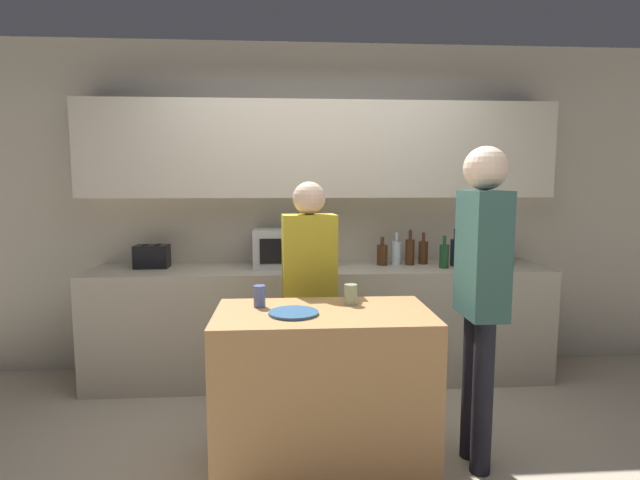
{
  "coord_description": "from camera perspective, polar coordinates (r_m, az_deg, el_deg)",
  "views": [
    {
      "loc": [
        -0.28,
        -2.49,
        1.58
      ],
      "look_at": [
        -0.08,
        0.33,
        1.25
      ],
      "focal_mm": 28.0,
      "sensor_mm": 36.0,
      "label": 1
    }
  ],
  "objects": [
    {
      "name": "cup_1",
      "position": [
        2.76,
        -6.93,
        -6.4
      ],
      "size": [
        0.07,
        0.07,
        0.12
      ],
      "color": "#5665A8",
      "rests_on": "kitchen_island"
    },
    {
      "name": "toaster",
      "position": [
        4.14,
        -18.65,
        -1.8
      ],
      "size": [
        0.26,
        0.16,
        0.18
      ],
      "color": "black",
      "rests_on": "back_counter"
    },
    {
      "name": "person_left",
      "position": [
        3.21,
        -1.23,
        -4.9
      ],
      "size": [
        0.35,
        0.22,
        1.58
      ],
      "rotation": [
        0.0,
        0.0,
        -3.06
      ],
      "color": "black",
      "rests_on": "ground_plane"
    },
    {
      "name": "person_center",
      "position": [
        2.82,
        17.97,
        -4.21
      ],
      "size": [
        0.23,
        0.34,
        1.76
      ],
      "rotation": [
        0.0,
        0.0,
        1.57
      ],
      "color": "black",
      "rests_on": "ground_plane"
    },
    {
      "name": "bottle_5",
      "position": [
        4.16,
        15.16,
        -1.29
      ],
      "size": [
        0.07,
        0.07,
        0.3
      ],
      "color": "black",
      "rests_on": "back_counter"
    },
    {
      "name": "bottle_2",
      "position": [
        4.13,
        10.23,
        -1.3
      ],
      "size": [
        0.07,
        0.07,
        0.29
      ],
      "color": "#472814",
      "rests_on": "back_counter"
    },
    {
      "name": "bottle_0",
      "position": [
        4.08,
        7.12,
        -1.64
      ],
      "size": [
        0.09,
        0.09,
        0.23
      ],
      "color": "#472814",
      "rests_on": "back_counter"
    },
    {
      "name": "microwave",
      "position": [
        3.99,
        -3.82,
        -0.89
      ],
      "size": [
        0.52,
        0.39,
        0.3
      ],
      "color": "#B7BABC",
      "rests_on": "back_counter"
    },
    {
      "name": "bottle_3",
      "position": [
        4.19,
        11.71,
        -1.35
      ],
      "size": [
        0.08,
        0.08,
        0.26
      ],
      "color": "#472814",
      "rests_on": "back_counter"
    },
    {
      "name": "bottle_1",
      "position": [
        4.13,
        8.73,
        -1.38
      ],
      "size": [
        0.08,
        0.08,
        0.27
      ],
      "color": "silver",
      "rests_on": "back_counter"
    },
    {
      "name": "back_wall",
      "position": [
        4.16,
        -0.14,
        6.17
      ],
      "size": [
        6.4,
        0.4,
        2.7
      ],
      "color": "beige",
      "rests_on": "ground_plane"
    },
    {
      "name": "bottle_4",
      "position": [
        4.03,
        14.0,
        -1.75
      ],
      "size": [
        0.07,
        0.07,
        0.26
      ],
      "color": "#194723",
      "rests_on": "back_counter"
    },
    {
      "name": "cup_0",
      "position": [
        2.8,
        3.53,
        -6.22
      ],
      "size": [
        0.07,
        0.07,
        0.11
      ],
      "color": "#96A887",
      "rests_on": "kitchen_island"
    },
    {
      "name": "back_counter",
      "position": [
        4.05,
        0.12,
        -9.44
      ],
      "size": [
        3.6,
        0.62,
        0.9
      ],
      "color": "#B7AD99",
      "rests_on": "ground_plane"
    },
    {
      "name": "kitchen_island",
      "position": [
        2.82,
        0.36,
        -16.96
      ],
      "size": [
        1.15,
        0.63,
        0.9
      ],
      "color": "#B27F4C",
      "rests_on": "ground_plane"
    },
    {
      "name": "plate_on_island",
      "position": [
        2.61,
        -3.04,
        -8.32
      ],
      "size": [
        0.26,
        0.26,
        0.01
      ],
      "color": "#2D5684",
      "rests_on": "kitchen_island"
    },
    {
      "name": "potted_plant",
      "position": [
        4.38,
        20.49,
        0.0
      ],
      "size": [
        0.14,
        0.14,
        0.39
      ],
      "color": "brown",
      "rests_on": "back_counter"
    },
    {
      "name": "ground_plane",
      "position": [
        2.96,
        2.22,
        -25.48
      ],
      "size": [
        14.0,
        14.0,
        0.0
      ],
      "primitive_type": "plane",
      "color": "#BCAD93"
    }
  ]
}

